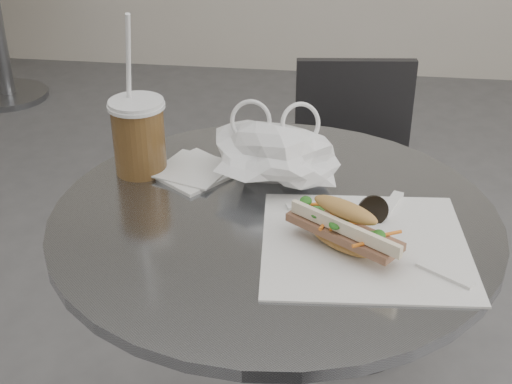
# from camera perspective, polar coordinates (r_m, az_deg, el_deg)

# --- Properties ---
(cafe_table) EXTENTS (0.76, 0.76, 0.74)m
(cafe_table) POSITION_cam_1_polar(r_m,az_deg,el_deg) (1.37, 1.35, -11.64)
(cafe_table) COLOR slate
(cafe_table) RESTS_ON ground
(chair_far) EXTENTS (0.40, 0.42, 0.76)m
(chair_far) POSITION_cam_1_polar(r_m,az_deg,el_deg) (1.95, 7.73, -2.64)
(chair_far) COLOR #2A2A2D
(chair_far) RESTS_ON ground
(sandwich_paper) EXTENTS (0.34, 0.33, 0.00)m
(sandwich_paper) POSITION_cam_1_polar(r_m,az_deg,el_deg) (1.13, 8.69, -4.16)
(sandwich_paper) COLOR white
(sandwich_paper) RESTS_ON cafe_table
(banh_mi) EXTENTS (0.24, 0.21, 0.08)m
(banh_mi) POSITION_cam_1_polar(r_m,az_deg,el_deg) (1.10, 7.06, -2.82)
(banh_mi) COLOR tan
(banh_mi) RESTS_ON sandwich_paper
(iced_coffee) EXTENTS (0.10, 0.10, 0.30)m
(iced_coffee) POSITION_cam_1_polar(r_m,az_deg,el_deg) (1.33, -9.37, 4.52)
(iced_coffee) COLOR brown
(iced_coffee) RESTS_ON cafe_table
(sunglasses) EXTENTS (0.12, 0.05, 0.05)m
(sunglasses) POSITION_cam_1_polar(r_m,az_deg,el_deg) (1.18, 7.80, -1.72)
(sunglasses) COLOR black
(sunglasses) RESTS_ON cafe_table
(plastic_bag) EXTENTS (0.24, 0.20, 0.11)m
(plastic_bag) POSITION_cam_1_polar(r_m,az_deg,el_deg) (1.27, 1.44, 2.88)
(plastic_bag) COLOR silver
(plastic_bag) RESTS_ON cafe_table
(napkin_stack) EXTENTS (0.19, 0.19, 0.01)m
(napkin_stack) POSITION_cam_1_polar(r_m,az_deg,el_deg) (1.34, -5.01, 1.71)
(napkin_stack) COLOR white
(napkin_stack) RESTS_ON cafe_table
(drink_can) EXTENTS (0.07, 0.07, 0.12)m
(drink_can) POSITION_cam_1_polar(r_m,az_deg,el_deg) (1.38, -9.33, 5.06)
(drink_can) COLOR #5A9B63
(drink_can) RESTS_ON cafe_table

